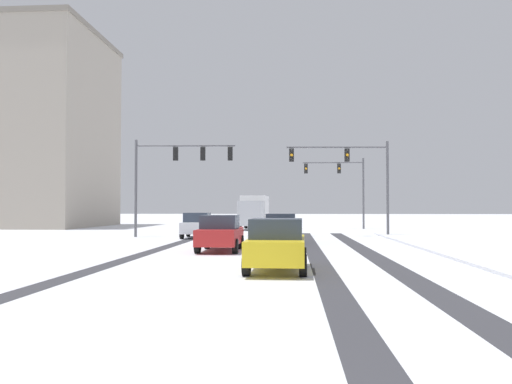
{
  "coord_description": "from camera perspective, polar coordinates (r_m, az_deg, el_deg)",
  "views": [
    {
      "loc": [
        1.95,
        -4.48,
        1.97
      ],
      "look_at": [
        0.0,
        23.26,
        2.8
      ],
      "focal_mm": 36.09,
      "sensor_mm": 36.0,
      "label": 1
    }
  ],
  "objects": [
    {
      "name": "wheel_track_right_lane",
      "position": [
        22.09,
        -12.53,
        -6.77
      ],
      "size": [
        0.71,
        36.55,
        0.01
      ],
      "primitive_type": "cube",
      "color": "#38383D",
      "rests_on": "ground"
    },
    {
      "name": "car_black_second",
      "position": [
        28.41,
        2.78,
        -4.03
      ],
      "size": [
        1.87,
        4.12,
        1.62
      ],
      "color": "black",
      "rests_on": "ground"
    },
    {
      "name": "wheel_track_left_lane",
      "position": [
        21.44,
        12.89,
        -6.93
      ],
      "size": [
        0.85,
        36.55,
        0.01
      ],
      "primitive_type": "cube",
      "color": "#38383D",
      "rests_on": "ground"
    },
    {
      "name": "traffic_signal_near_left",
      "position": [
        34.86,
        -8.86,
        2.99
      ],
      "size": [
        6.74,
        0.68,
        6.5
      ],
      "color": "#56565B",
      "rests_on": "ground"
    },
    {
      "name": "traffic_signal_far_right",
      "position": [
        47.95,
        9.54,
        1.49
      ],
      "size": [
        5.62,
        0.44,
        6.5
      ],
      "color": "#56565B",
      "rests_on": "ground"
    },
    {
      "name": "car_yellow_cab_fourth",
      "position": [
        15.98,
        2.32,
        -5.84
      ],
      "size": [
        1.9,
        4.14,
        1.62
      ],
      "color": "yellow",
      "rests_on": "ground"
    },
    {
      "name": "sidewalk_kerb_right",
      "position": [
        21.08,
        26.31,
        -6.73
      ],
      "size": [
        4.0,
        36.55,
        0.12
      ],
      "primitive_type": "cube",
      "color": "white",
      "rests_on": "ground"
    },
    {
      "name": "traffic_signal_near_right",
      "position": [
        35.86,
        10.57,
        2.66
      ],
      "size": [
        7.01,
        0.81,
        6.5
      ],
      "color": "#56565B",
      "rests_on": "ground"
    },
    {
      "name": "car_red_third",
      "position": [
        23.23,
        -3.98,
        -4.55
      ],
      "size": [
        1.84,
        4.1,
        1.62
      ],
      "color": "red",
      "rests_on": "ground"
    },
    {
      "name": "wheel_track_center",
      "position": [
        21.21,
        6.7,
        -7.01
      ],
      "size": [
        0.73,
        36.55,
        0.01
      ],
      "primitive_type": "cube",
      "color": "#38383D",
      "rests_on": "ground"
    },
    {
      "name": "car_white_lead",
      "position": [
        33.58,
        -6.5,
        -3.67
      ],
      "size": [
        1.97,
        4.17,
        1.62
      ],
      "color": "silver",
      "rests_on": "ground"
    },
    {
      "name": "box_truck_delivery",
      "position": [
        46.43,
        -0.21,
        -2.13
      ],
      "size": [
        2.44,
        7.45,
        3.02
      ],
      "color": "#B7BABF",
      "rests_on": "ground"
    }
  ]
}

